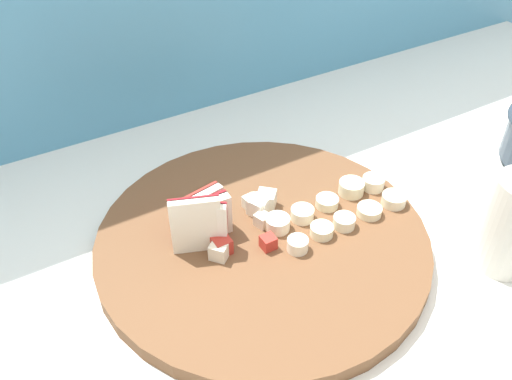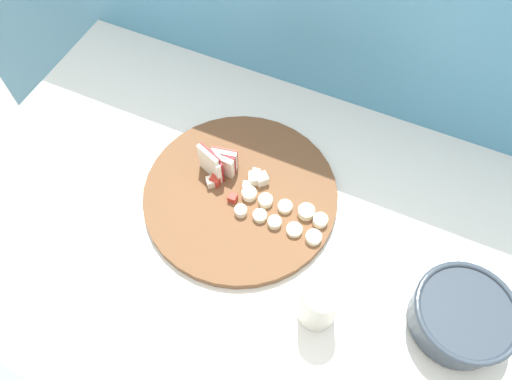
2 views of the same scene
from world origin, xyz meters
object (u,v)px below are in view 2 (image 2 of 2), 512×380
banana_slice_rows (283,214)px  ceramic_bowl (462,316)px  cutting_board (240,195)px  apple_wedge_fan (218,163)px  small_jar (319,304)px  apple_dice_pile (242,179)px

banana_slice_rows → ceramic_bowl: bearing=-10.0°
cutting_board → apple_wedge_fan: size_ratio=5.15×
cutting_board → small_jar: 0.26m
banana_slice_rows → ceramic_bowl: ceramic_bowl is taller
apple_dice_pile → ceramic_bowl: ceramic_bowl is taller
apple_wedge_fan → apple_dice_pile: apple_wedge_fan is taller
banana_slice_rows → small_jar: (0.12, -0.14, 0.03)m
apple_dice_pile → banana_slice_rows: (0.10, -0.04, -0.00)m
small_jar → ceramic_bowl: bearing=20.5°
ceramic_bowl → cutting_board: bearing=170.3°
apple_wedge_fan → ceramic_bowl: size_ratio=0.43×
apple_dice_pile → banana_slice_rows: 0.10m
banana_slice_rows → ceramic_bowl: (0.33, -0.06, 0.01)m
ceramic_bowl → small_jar: size_ratio=1.51×
cutting_board → apple_wedge_fan: apple_wedge_fan is taller
banana_slice_rows → ceramic_bowl: size_ratio=1.02×
apple_wedge_fan → banana_slice_rows: bearing=-14.9°
apple_wedge_fan → banana_slice_rows: (0.15, -0.04, -0.02)m
cutting_board → banana_slice_rows: 0.09m
apple_dice_pile → small_jar: size_ratio=1.03×
apple_wedge_fan → apple_dice_pile: bearing=-4.0°
apple_wedge_fan → apple_dice_pile: 0.05m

